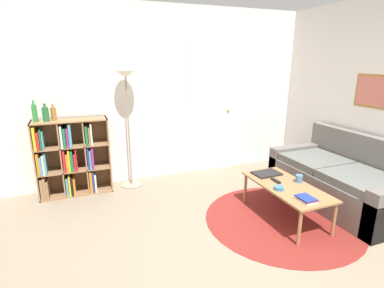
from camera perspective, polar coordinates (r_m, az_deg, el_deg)
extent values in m
plane|color=gray|center=(2.83, 14.63, -24.78)|extent=(14.00, 14.00, 0.00)
cube|color=silver|center=(4.68, -4.35, 9.37)|extent=(7.47, 0.05, 2.60)
cube|color=white|center=(4.93, 3.76, 6.73)|extent=(0.83, 0.02, 2.09)
sphere|color=tan|center=(5.05, 6.88, 6.37)|extent=(0.04, 0.04, 0.04)
cube|color=silver|center=(4.77, 28.59, 7.63)|extent=(0.05, 5.73, 2.60)
cube|color=olive|center=(4.51, 31.83, 8.46)|extent=(0.02, 0.63, 0.43)
cube|color=#C66656|center=(4.50, 31.74, 8.46)|extent=(0.01, 0.57, 0.37)
cylinder|color=maroon|center=(3.80, 16.75, -13.53)|extent=(1.80, 1.80, 0.01)
cube|color=#936B47|center=(4.46, -27.61, -2.92)|extent=(0.02, 0.34, 1.05)
cube|color=#936B47|center=(4.44, -15.59, -1.74)|extent=(0.02, 0.34, 1.05)
cube|color=#936B47|center=(4.31, -22.30, 4.23)|extent=(0.95, 0.34, 0.02)
cube|color=#936B47|center=(4.61, -20.96, -8.48)|extent=(0.95, 0.34, 0.02)
cube|color=#936B47|center=(4.58, -21.63, -1.75)|extent=(0.95, 0.02, 1.05)
cube|color=#936B47|center=(4.43, -23.58, -2.53)|extent=(0.02, 0.32, 1.02)
cube|color=#936B47|center=(4.43, -19.64, -2.14)|extent=(0.02, 0.32, 1.02)
cube|color=#936B47|center=(4.48, -21.39, -4.40)|extent=(0.92, 0.32, 0.02)
cube|color=#936B47|center=(4.38, -21.83, -0.23)|extent=(0.92, 0.32, 0.02)
cube|color=olive|center=(4.55, -26.62, -7.41)|extent=(0.03, 0.25, 0.28)
cube|color=olive|center=(4.54, -26.19, -7.29)|extent=(0.03, 0.25, 0.30)
cube|color=olive|center=(4.54, -25.75, -7.66)|extent=(0.03, 0.24, 0.24)
cube|color=teal|center=(4.53, -22.63, -7.27)|extent=(0.03, 0.26, 0.25)
cube|color=gold|center=(4.52, -22.26, -7.06)|extent=(0.02, 0.25, 0.28)
cube|color=black|center=(4.50, -21.89, -7.24)|extent=(0.03, 0.21, 0.26)
cube|color=orange|center=(4.53, -21.49, -7.27)|extent=(0.03, 0.26, 0.23)
cube|color=orange|center=(4.50, -18.74, -6.66)|extent=(0.03, 0.22, 0.30)
cube|color=navy|center=(4.51, -18.34, -6.58)|extent=(0.02, 0.24, 0.30)
cube|color=silver|center=(4.52, -17.96, -6.83)|extent=(0.02, 0.24, 0.25)
cube|color=orange|center=(4.42, -27.21, -3.23)|extent=(0.03, 0.24, 0.29)
cube|color=teal|center=(4.44, -26.78, -3.51)|extent=(0.03, 0.26, 0.23)
cube|color=silver|center=(4.43, -26.39, -3.33)|extent=(0.03, 0.26, 0.26)
cube|color=teal|center=(4.40, -26.07, -3.26)|extent=(0.02, 0.21, 0.28)
cube|color=#B21E23|center=(4.37, -23.15, -2.90)|extent=(0.03, 0.19, 0.30)
cube|color=orange|center=(4.40, -22.68, -3.14)|extent=(0.03, 0.23, 0.24)
cube|color=gold|center=(4.39, -22.37, -2.75)|extent=(0.02, 0.24, 0.30)
cube|color=#196B38|center=(4.40, -21.95, -2.74)|extent=(0.03, 0.26, 0.28)
cube|color=#B21E23|center=(4.38, -21.46, -3.11)|extent=(0.02, 0.21, 0.23)
cube|color=#B21E23|center=(4.38, -21.20, -2.68)|extent=(0.02, 0.21, 0.30)
cube|color=navy|center=(4.40, -19.23, -2.34)|extent=(0.02, 0.27, 0.30)
cube|color=teal|center=(4.40, -18.89, -2.58)|extent=(0.02, 0.26, 0.26)
cube|color=#7F287A|center=(4.38, -18.48, -2.42)|extent=(0.03, 0.21, 0.29)
cube|color=gold|center=(4.33, -27.77, 1.06)|extent=(0.03, 0.23, 0.30)
cube|color=#B21E23|center=(4.33, -27.22, 0.65)|extent=(0.03, 0.22, 0.23)
cube|color=#196B38|center=(4.31, -26.84, 0.84)|extent=(0.02, 0.20, 0.26)
cube|color=teal|center=(4.33, -26.49, 0.80)|extent=(0.02, 0.23, 0.24)
cube|color=silver|center=(4.28, -23.66, 1.35)|extent=(0.03, 0.19, 0.29)
cube|color=#196B38|center=(4.31, -23.15, 1.25)|extent=(0.03, 0.25, 0.25)
cube|color=#7F287A|center=(4.31, -22.66, 1.30)|extent=(0.03, 0.25, 0.25)
cube|color=teal|center=(4.30, -22.23, 1.67)|extent=(0.03, 0.24, 0.30)
cube|color=#196B38|center=(4.29, -19.52, 1.61)|extent=(0.03, 0.21, 0.26)
cube|color=olive|center=(4.29, -19.03, 1.51)|extent=(0.02, 0.20, 0.24)
cube|color=silver|center=(4.31, -18.73, 1.92)|extent=(0.02, 0.25, 0.29)
cylinder|color=gray|center=(4.63, -11.37, -7.60)|extent=(0.30, 0.30, 0.01)
cylinder|color=gray|center=(4.37, -11.96, 2.50)|extent=(0.02, 0.02, 1.58)
cone|color=white|center=(4.26, -12.57, 12.91)|extent=(0.29, 0.29, 0.10)
cube|color=#66605B|center=(4.41, 26.09, -7.36)|extent=(0.94, 1.78, 0.42)
cube|color=#66605B|center=(4.61, 29.74, -3.79)|extent=(0.16, 1.78, 0.88)
cube|color=#66605B|center=(4.92, 19.37, -3.40)|extent=(0.94, 0.16, 0.56)
cube|color=#5D635D|center=(4.04, 29.49, -5.89)|extent=(0.74, 0.71, 0.10)
cube|color=#5D635D|center=(4.50, 22.44, -2.93)|extent=(0.74, 0.71, 0.10)
cube|color=#996B42|center=(3.68, 17.55, -7.64)|extent=(0.53, 1.12, 0.02)
cylinder|color=#996B42|center=(3.29, 19.80, -14.85)|extent=(0.04, 0.04, 0.39)
cylinder|color=#996B42|center=(4.02, 10.13, -8.29)|extent=(0.04, 0.04, 0.39)
cylinder|color=#996B42|center=(3.58, 25.46, -12.89)|extent=(0.04, 0.04, 0.39)
cylinder|color=#996B42|center=(4.26, 15.40, -7.21)|extent=(0.04, 0.04, 0.39)
cube|color=black|center=(3.94, 14.03, -5.45)|extent=(0.35, 0.25, 0.02)
cylinder|color=teal|center=(3.52, 16.22, -8.06)|extent=(0.11, 0.11, 0.04)
cube|color=silver|center=(3.35, 20.95, -9.97)|extent=(0.15, 0.19, 0.02)
cube|color=#B21E23|center=(3.36, 21.06, -9.66)|extent=(0.15, 0.19, 0.01)
cube|color=navy|center=(3.34, 20.89, -9.53)|extent=(0.15, 0.19, 0.01)
cylinder|color=teal|center=(3.79, 19.70, -6.23)|extent=(0.08, 0.08, 0.09)
cube|color=black|center=(3.74, 15.66, -6.75)|extent=(0.04, 0.15, 0.02)
cylinder|color=#2D8438|center=(4.29, -27.78, 5.19)|extent=(0.06, 0.06, 0.22)
cylinder|color=#2D8438|center=(4.27, -28.02, 7.03)|extent=(0.02, 0.02, 0.06)
cylinder|color=#236633|center=(4.28, -26.11, 5.11)|extent=(0.08, 0.08, 0.19)
cylinder|color=#236633|center=(4.26, -26.29, 6.64)|extent=(0.03, 0.03, 0.05)
cylinder|color=olive|center=(4.31, -24.87, 5.23)|extent=(0.07, 0.07, 0.17)
cylinder|color=olive|center=(4.30, -25.03, 6.61)|extent=(0.03, 0.03, 0.04)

